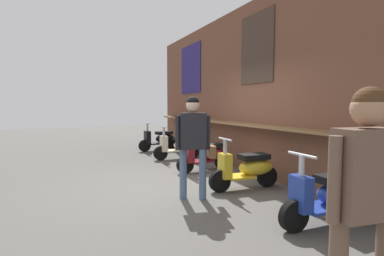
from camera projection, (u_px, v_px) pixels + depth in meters
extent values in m
plane|color=#56544F|center=(178.00, 185.00, 5.68)|extent=(32.70, 32.70, 0.00)
cube|color=brown|center=(263.00, 88.00, 6.37)|extent=(11.68, 0.25, 3.87)
cube|color=brown|center=(251.00, 125.00, 6.31)|extent=(10.51, 0.36, 0.05)
cube|color=navy|center=(191.00, 69.00, 9.47)|extent=(1.46, 0.02, 1.55)
cube|color=#423328|center=(257.00, 48.00, 6.32)|extent=(1.12, 0.02, 1.51)
ellipsoid|color=black|center=(165.00, 139.00, 10.04)|extent=(0.43, 0.72, 0.30)
cube|color=black|center=(164.00, 133.00, 10.00)|extent=(0.34, 0.57, 0.10)
cube|color=black|center=(156.00, 144.00, 9.88)|extent=(0.41, 0.52, 0.04)
cube|color=black|center=(147.00, 138.00, 9.72)|extent=(0.29, 0.18, 0.44)
cylinder|color=#B7B7BC|center=(147.00, 134.00, 9.71)|extent=(0.07, 0.07, 0.70)
cylinder|color=#B7B7BC|center=(147.00, 123.00, 9.69)|extent=(0.46, 0.07, 0.04)
cylinder|color=black|center=(145.00, 146.00, 9.70)|extent=(0.13, 0.41, 0.40)
cylinder|color=black|center=(172.00, 144.00, 10.17)|extent=(0.13, 0.41, 0.40)
ellipsoid|color=beige|center=(185.00, 145.00, 8.47)|extent=(0.40, 0.71, 0.30)
cube|color=black|center=(184.00, 138.00, 8.44)|extent=(0.31, 0.56, 0.10)
cube|color=beige|center=(174.00, 151.00, 8.34)|extent=(0.39, 0.51, 0.04)
cube|color=beige|center=(164.00, 144.00, 8.21)|extent=(0.28, 0.17, 0.44)
cylinder|color=#B7B7BC|center=(164.00, 139.00, 8.20)|extent=(0.07, 0.07, 0.70)
cylinder|color=#B7B7BC|center=(164.00, 127.00, 8.17)|extent=(0.46, 0.05, 0.04)
cylinder|color=black|center=(161.00, 153.00, 8.19)|extent=(0.11, 0.40, 0.40)
cylinder|color=black|center=(193.00, 151.00, 8.59)|extent=(0.11, 0.40, 0.40)
ellipsoid|color=maroon|center=(214.00, 154.00, 6.92)|extent=(0.40, 0.71, 0.30)
cube|color=black|center=(212.00, 146.00, 6.88)|extent=(0.32, 0.56, 0.10)
cube|color=maroon|center=(201.00, 161.00, 6.77)|extent=(0.39, 0.51, 0.04)
cube|color=maroon|center=(189.00, 153.00, 6.62)|extent=(0.28, 0.17, 0.44)
cylinder|color=#B7B7BC|center=(189.00, 147.00, 6.61)|extent=(0.07, 0.07, 0.70)
cylinder|color=#B7B7BC|center=(189.00, 132.00, 6.59)|extent=(0.46, 0.05, 0.04)
cylinder|color=black|center=(185.00, 165.00, 6.60)|extent=(0.11, 0.40, 0.40)
cylinder|color=black|center=(223.00, 161.00, 7.04)|extent=(0.11, 0.40, 0.40)
ellipsoid|color=gold|center=(256.00, 167.00, 5.44)|extent=(0.43, 0.72, 0.30)
cube|color=black|center=(254.00, 157.00, 5.40)|extent=(0.34, 0.57, 0.10)
cube|color=gold|center=(239.00, 176.00, 5.33)|extent=(0.41, 0.52, 0.04)
cube|color=gold|center=(225.00, 166.00, 5.20)|extent=(0.29, 0.18, 0.44)
cylinder|color=#B7B7BC|center=(225.00, 159.00, 5.19)|extent=(0.07, 0.07, 0.70)
cylinder|color=#B7B7BC|center=(225.00, 139.00, 5.16)|extent=(0.46, 0.07, 0.04)
cylinder|color=black|center=(220.00, 181.00, 5.19)|extent=(0.13, 0.41, 0.40)
cylinder|color=black|center=(267.00, 176.00, 5.54)|extent=(0.13, 0.41, 0.40)
ellipsoid|color=#233D9E|center=(339.00, 193.00, 3.83)|extent=(0.41, 0.72, 0.30)
cube|color=black|center=(337.00, 179.00, 3.79)|extent=(0.32, 0.56, 0.10)
cube|color=#233D9E|center=(319.00, 208.00, 3.71)|extent=(0.40, 0.52, 0.04)
cube|color=#233D9E|center=(301.00, 194.00, 3.57)|extent=(0.29, 0.17, 0.44)
cylinder|color=#B7B7BC|center=(301.00, 183.00, 3.56)|extent=(0.07, 0.07, 0.70)
cylinder|color=#B7B7BC|center=(302.00, 155.00, 3.54)|extent=(0.46, 0.06, 0.04)
cylinder|color=black|center=(294.00, 216.00, 3.56)|extent=(0.12, 0.40, 0.40)
cylinder|color=black|center=(352.00, 205.00, 3.94)|extent=(0.12, 0.40, 0.40)
cylinder|color=slate|center=(183.00, 174.00, 4.82)|extent=(0.12, 0.12, 0.84)
cylinder|color=slate|center=(203.00, 174.00, 4.79)|extent=(0.12, 0.12, 0.84)
cube|color=#232328|center=(193.00, 131.00, 4.75)|extent=(0.31, 0.46, 0.59)
sphere|color=beige|center=(193.00, 105.00, 4.72)|extent=(0.23, 0.23, 0.23)
sphere|color=black|center=(193.00, 103.00, 4.71)|extent=(0.21, 0.21, 0.21)
cylinder|color=#232328|center=(178.00, 133.00, 4.71)|extent=(0.08, 0.08, 0.56)
cylinder|color=#232328|center=(208.00, 132.00, 4.79)|extent=(0.08, 0.08, 0.56)
cube|color=brown|center=(212.00, 152.00, 4.85)|extent=(0.28, 0.17, 0.20)
cube|color=brown|center=(366.00, 174.00, 1.87)|extent=(0.26, 0.44, 0.58)
sphere|color=#A37556|center=(369.00, 109.00, 1.84)|extent=(0.22, 0.22, 0.22)
sphere|color=#472D19|center=(369.00, 103.00, 1.83)|extent=(0.21, 0.21, 0.21)
cylinder|color=brown|center=(334.00, 180.00, 1.80)|extent=(0.08, 0.08, 0.55)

